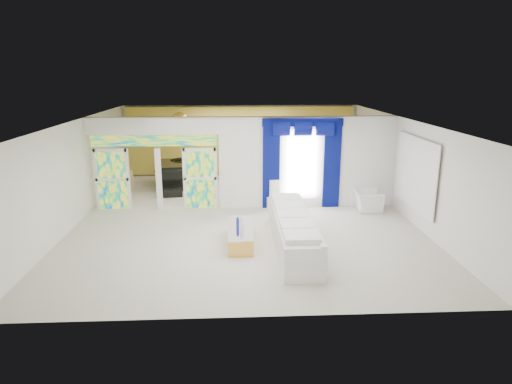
{
  "coord_description": "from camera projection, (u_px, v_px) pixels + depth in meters",
  "views": [
    {
      "loc": [
        -0.31,
        -13.38,
        4.38
      ],
      "look_at": [
        0.3,
        -1.2,
        1.1
      ],
      "focal_mm": 31.42,
      "sensor_mm": 36.0,
      "label": 1
    }
  ],
  "objects": [
    {
      "name": "armchair",
      "position": [
        367.0,
        201.0,
        14.6
      ],
      "size": [
        0.89,
        1.01,
        0.64
      ],
      "primitive_type": "imported",
      "rotation": [
        0.0,
        0.0,
        1.54
      ],
      "color": "white",
      "rests_on": "ground"
    },
    {
      "name": "grand_piano",
      "position": [
        176.0,
        174.0,
        17.67
      ],
      "size": [
        1.64,
        2.02,
        0.93
      ],
      "primitive_type": "cube",
      "rotation": [
        0.0,
        0.0,
        0.13
      ],
      "color": "black",
      "rests_on": "ground"
    },
    {
      "name": "window_pane",
      "position": [
        302.0,
        164.0,
        14.64
      ],
      "size": [
        1.0,
        0.02,
        2.3
      ],
      "primitive_type": "cube",
      "color": "white",
      "rests_on": "dividing_wall"
    },
    {
      "name": "console_table",
      "position": [
        284.0,
        203.0,
        14.82
      ],
      "size": [
        1.15,
        0.46,
        0.38
      ],
      "primitive_type": "cube",
      "rotation": [
        0.0,
        0.0,
        0.09
      ],
      "color": "white",
      "rests_on": "ground"
    },
    {
      "name": "gold_curtains",
      "position": [
        241.0,
        141.0,
        19.35
      ],
      "size": [
        9.7,
        0.12,
        2.9
      ],
      "primitive_type": "cube",
      "color": "#AC8D29",
      "rests_on": "ground"
    },
    {
      "name": "dividing_header",
      "position": [
        153.0,
        126.0,
        14.17
      ],
      "size": [
        4.3,
        0.18,
        0.55
      ],
      "primitive_type": "cube",
      "color": "white",
      "rests_on": "dividing_wall"
    },
    {
      "name": "tv_console",
      "position": [
        123.0,
        182.0,
        16.64
      ],
      "size": [
        0.66,
        0.62,
        0.84
      ],
      "primitive_type": "cube",
      "rotation": [
        0.0,
        0.0,
        -0.17
      ],
      "color": "tan",
      "rests_on": "ground"
    },
    {
      "name": "piano_bench",
      "position": [
        171.0,
        193.0,
        16.21
      ],
      "size": [
        0.9,
        0.44,
        0.29
      ],
      "primitive_type": "cube",
      "rotation": [
        0.0,
        0.0,
        0.13
      ],
      "color": "black",
      "rests_on": "ground"
    },
    {
      "name": "coffee_table",
      "position": [
        240.0,
        236.0,
        11.76
      ],
      "size": [
        0.64,
        1.9,
        0.42
      ],
      "primitive_type": "cube",
      "rotation": [
        0.0,
        0.0,
        -0.0
      ],
      "color": "gold",
      "rests_on": "ground"
    },
    {
      "name": "decanters",
      "position": [
        240.0,
        225.0,
        11.71
      ],
      "size": [
        0.21,
        0.78,
        0.24
      ],
      "color": "navy",
      "rests_on": "coffee_table"
    },
    {
      "name": "blue_drape_left",
      "position": [
        271.0,
        166.0,
        14.57
      ],
      "size": [
        0.55,
        0.1,
        2.8
      ],
      "primitive_type": "cube",
      "color": "#031041",
      "rests_on": "ground"
    },
    {
      "name": "white_sofa",
      "position": [
        293.0,
        232.0,
        11.48
      ],
      "size": [
        0.92,
        4.25,
        0.81
      ],
      "primitive_type": "cube",
      "rotation": [
        0.0,
        0.0,
        -0.0
      ],
      "color": "white",
      "rests_on": "ground"
    },
    {
      "name": "chandelier",
      "position": [
        180.0,
        120.0,
        16.53
      ],
      "size": [
        0.6,
        0.6,
        0.6
      ],
      "primitive_type": "sphere",
      "color": "gold",
      "rests_on": "ceiling"
    },
    {
      "name": "dividing_wall",
      "position": [
        309.0,
        162.0,
        14.73
      ],
      "size": [
        5.7,
        0.18,
        3.0
      ],
      "primitive_type": "cube",
      "color": "white",
      "rests_on": "ground"
    },
    {
      "name": "table_lamp",
      "position": [
        275.0,
        189.0,
        14.69
      ],
      "size": [
        0.36,
        0.36,
        0.58
      ],
      "primitive_type": "cylinder",
      "color": "white",
      "rests_on": "console_table"
    },
    {
      "name": "stained_panel_left",
      "position": [
        112.0,
        179.0,
        14.55
      ],
      "size": [
        0.95,
        0.04,
        2.0
      ],
      "primitive_type": "cube",
      "color": "#994C3F",
      "rests_on": "ground"
    },
    {
      "name": "blue_pelmet",
      "position": [
        303.0,
        122.0,
        14.25
      ],
      "size": [
        2.6,
        0.12,
        0.25
      ],
      "primitive_type": "cube",
      "color": "#031041",
      "rests_on": "dividing_wall"
    },
    {
      "name": "stained_panel_right",
      "position": [
        200.0,
        178.0,
        14.69
      ],
      "size": [
        0.95,
        0.04,
        2.0
      ],
      "primitive_type": "cube",
      "color": "#994C3F",
      "rests_on": "ground"
    },
    {
      "name": "wall_mirror",
      "position": [
        416.0,
        173.0,
        12.93
      ],
      "size": [
        0.04,
        2.7,
        1.9
      ],
      "primitive_type": "cube",
      "color": "white",
      "rests_on": "ground"
    },
    {
      "name": "blue_drape_right",
      "position": [
        332.0,
        166.0,
        14.67
      ],
      "size": [
        0.55,
        0.1,
        2.8
      ],
      "primitive_type": "cube",
      "color": "#031041",
      "rests_on": "ground"
    },
    {
      "name": "stained_transom",
      "position": [
        154.0,
        141.0,
        14.3
      ],
      "size": [
        4.0,
        0.05,
        0.35
      ],
      "primitive_type": "cube",
      "color": "#994C3F",
      "rests_on": "dividing_header"
    },
    {
      "name": "floor",
      "position": [
        245.0,
        216.0,
        14.05
      ],
      "size": [
        12.0,
        12.0,
        0.0
      ],
      "primitive_type": "plane",
      "color": "#B7AF9E",
      "rests_on": "ground"
    }
  ]
}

